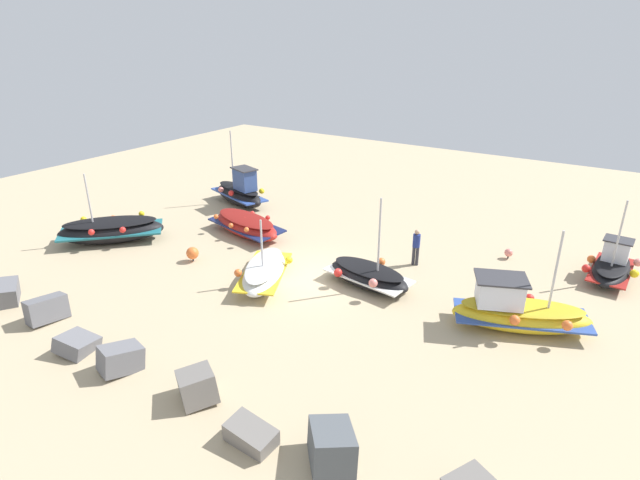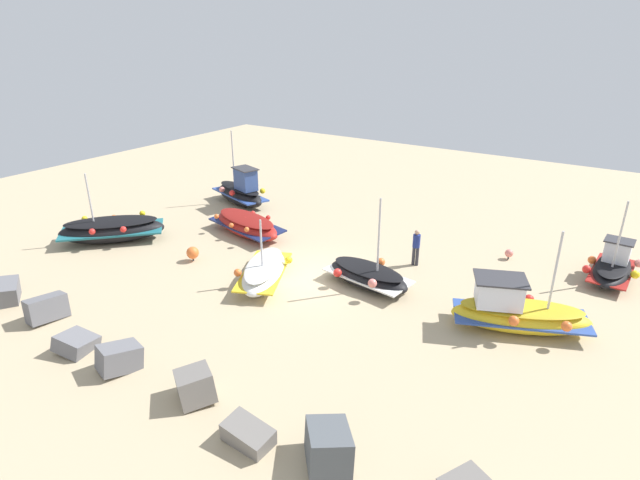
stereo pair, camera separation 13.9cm
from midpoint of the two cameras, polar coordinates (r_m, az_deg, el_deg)
ground_plane at (r=21.06m, az=-0.69°, el=-4.25°), size 53.22×53.22×0.00m
fishing_boat_0 at (r=25.52m, az=-8.16°, el=1.72°), size 4.76×2.60×1.04m
fishing_boat_1 at (r=20.71m, az=-6.15°, el=-3.52°), size 3.10×4.27×2.77m
fishing_boat_2 at (r=18.61m, az=21.55°, el=-7.57°), size 4.84×3.19×3.72m
fishing_boat_3 at (r=20.31m, az=5.61°, el=-4.01°), size 3.84×2.20×3.81m
fishing_boat_4 at (r=30.00m, az=-8.81°, el=5.39°), size 4.48×2.67×4.27m
fishing_boat_5 at (r=26.37m, az=-22.30°, el=1.10°), size 4.66×4.72×3.49m
fishing_boat_6 at (r=24.00m, az=30.31°, el=-2.71°), size 2.08×3.51×3.49m
person_walking at (r=22.17m, az=10.99°, el=-0.55°), size 0.32×0.32×1.65m
breakwater_rocks at (r=15.69m, az=-16.81°, el=-14.10°), size 18.94×2.24×1.20m
mooring_buoy_0 at (r=23.05m, az=-14.02°, el=-1.41°), size 0.55×0.55×0.67m
mooring_buoy_1 at (r=24.15m, az=20.72°, el=-1.41°), size 0.37×0.37×0.47m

